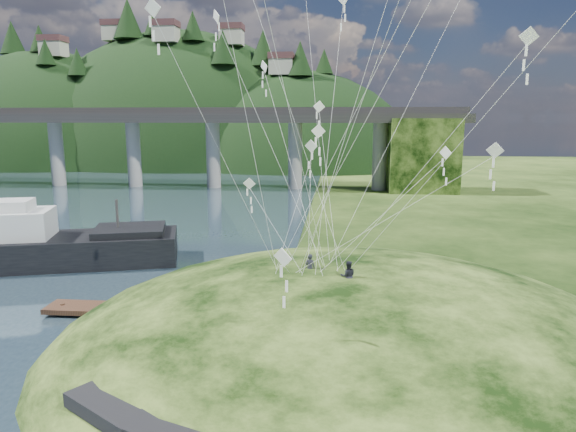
{
  "coord_description": "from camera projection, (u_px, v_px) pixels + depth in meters",
  "views": [
    {
      "loc": [
        7.08,
        -25.2,
        12.97
      ],
      "look_at": [
        4.0,
        6.0,
        7.0
      ],
      "focal_mm": 32.0,
      "sensor_mm": 36.0,
      "label": 1
    }
  ],
  "objects": [
    {
      "name": "bridge",
      "position": [
        161.0,
        136.0,
        96.98
      ],
      "size": [
        160.0,
        11.0,
        15.0
      ],
      "color": "#2D2B2B",
      "rests_on": "ground"
    },
    {
      "name": "far_ridge",
      "position": [
        168.0,
        188.0,
        152.78
      ],
      "size": [
        153.0,
        70.0,
        94.5
      ],
      "color": "black",
      "rests_on": "ground"
    },
    {
      "name": "ground",
      "position": [
        204.0,
        362.0,
        27.75
      ],
      "size": [
        320.0,
        320.0,
        0.0
      ],
      "primitive_type": "plane",
      "color": "black",
      "rests_on": "ground"
    },
    {
      "name": "wooden_dock",
      "position": [
        145.0,
        310.0,
        34.18
      ],
      "size": [
        13.39,
        2.26,
        0.95
      ],
      "color": "#382117",
      "rests_on": "ground"
    },
    {
      "name": "work_barge",
      "position": [
        42.0,
        244.0,
        45.54
      ],
      "size": [
        23.26,
        12.13,
        7.85
      ],
      "color": "black",
      "rests_on": "ground"
    },
    {
      "name": "grass_hill",
      "position": [
        351.0,
        377.0,
        29.21
      ],
      "size": [
        36.0,
        32.0,
        13.0
      ],
      "color": "black",
      "rests_on": "ground"
    },
    {
      "name": "kite_swarm",
      "position": [
        345.0,
        31.0,
        25.98
      ],
      "size": [
        19.38,
        16.37,
        21.16
      ],
      "color": "white",
      "rests_on": "ground"
    },
    {
      "name": "kite_flyers",
      "position": [
        336.0,
        259.0,
        26.79
      ],
      "size": [
        2.78,
        1.96,
        1.65
      ],
      "color": "#23242F",
      "rests_on": "ground"
    }
  ]
}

